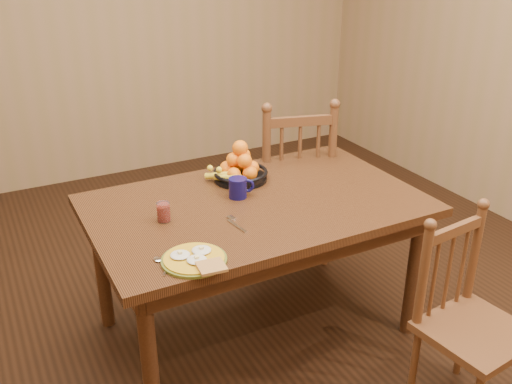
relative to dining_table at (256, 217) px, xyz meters
name	(u,v)px	position (x,y,z in m)	size (l,w,h in m)	color
room	(256,79)	(0.00, 0.00, 0.68)	(4.52, 5.02, 2.72)	black
dining_table	(256,217)	(0.00, 0.00, 0.00)	(1.60, 1.00, 0.75)	black
chair_far	(291,184)	(0.54, 0.56, -0.15)	(0.59, 0.57, 1.06)	#4F2E17
chair_near	(469,324)	(0.55, -0.90, -0.23)	(0.45, 0.43, 0.90)	#4F2E17
breakfast_plate	(195,259)	(-0.47, -0.39, 0.10)	(0.26, 0.29, 0.04)	#59601E
fork	(235,223)	(-0.19, -0.17, 0.09)	(0.05, 0.18, 0.00)	silver
spoon	(161,262)	(-0.60, -0.33, 0.09)	(0.07, 0.15, 0.01)	silver
coffee_mug	(239,187)	(-0.05, 0.09, 0.14)	(0.13, 0.09, 0.10)	#0D0B3D
juice_glass	(164,212)	(-0.47, 0.01, 0.13)	(0.06, 0.06, 0.09)	silver
fruit_bowl	(240,169)	(0.04, 0.27, 0.15)	(0.32, 0.29, 0.22)	black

